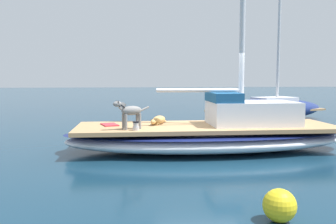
{
  "coord_description": "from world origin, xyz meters",
  "views": [
    {
      "loc": [
        8.94,
        -2.06,
        1.88
      ],
      "look_at": [
        0.0,
        -1.0,
        1.01
      ],
      "focal_mm": 38.19,
      "sensor_mm": 36.0,
      "label": 1
    }
  ],
  "objects_px": {
    "dog_tan": "(158,120)",
    "dog_grey": "(130,112)",
    "sailboat_main": "(206,138)",
    "deck_winch": "(136,126)",
    "mooring_buoy": "(280,206)",
    "deck_towel": "(110,125)",
    "moored_boat_port_side": "(266,108)"
  },
  "relations": [
    {
      "from": "dog_tan",
      "to": "dog_grey",
      "type": "distance_m",
      "value": 1.19
    },
    {
      "from": "sailboat_main",
      "to": "deck_winch",
      "type": "height_order",
      "value": "deck_winch"
    },
    {
      "from": "mooring_buoy",
      "to": "deck_towel",
      "type": "bearing_deg",
      "value": -153.91
    },
    {
      "from": "deck_winch",
      "to": "deck_towel",
      "type": "height_order",
      "value": "deck_winch"
    },
    {
      "from": "dog_grey",
      "to": "mooring_buoy",
      "type": "bearing_deg",
      "value": 24.74
    },
    {
      "from": "dog_grey",
      "to": "deck_winch",
      "type": "height_order",
      "value": "dog_grey"
    },
    {
      "from": "dog_grey",
      "to": "deck_winch",
      "type": "distance_m",
      "value": 0.38
    },
    {
      "from": "deck_towel",
      "to": "moored_boat_port_side",
      "type": "distance_m",
      "value": 8.8
    },
    {
      "from": "dog_tan",
      "to": "deck_towel",
      "type": "bearing_deg",
      "value": -87.16
    },
    {
      "from": "sailboat_main",
      "to": "dog_tan",
      "type": "relative_size",
      "value": 8.28
    },
    {
      "from": "sailboat_main",
      "to": "mooring_buoy",
      "type": "height_order",
      "value": "sailboat_main"
    },
    {
      "from": "moored_boat_port_side",
      "to": "deck_winch",
      "type": "bearing_deg",
      "value": -40.94
    },
    {
      "from": "sailboat_main",
      "to": "deck_towel",
      "type": "xyz_separation_m",
      "value": [
        -0.26,
        -2.48,
        0.34
      ]
    },
    {
      "from": "deck_winch",
      "to": "sailboat_main",
      "type": "bearing_deg",
      "value": 110.58
    },
    {
      "from": "dog_grey",
      "to": "deck_winch",
      "type": "relative_size",
      "value": 4.21
    },
    {
      "from": "deck_winch",
      "to": "dog_grey",
      "type": "bearing_deg",
      "value": -137.44
    },
    {
      "from": "dog_grey",
      "to": "mooring_buoy",
      "type": "height_order",
      "value": "dog_grey"
    },
    {
      "from": "dog_grey",
      "to": "moored_boat_port_side",
      "type": "relative_size",
      "value": 0.14
    },
    {
      "from": "dog_grey",
      "to": "moored_boat_port_side",
      "type": "xyz_separation_m",
      "value": [
        -6.67,
        6.05,
        -0.56
      ]
    },
    {
      "from": "sailboat_main",
      "to": "dog_tan",
      "type": "height_order",
      "value": "dog_tan"
    },
    {
      "from": "dog_tan",
      "to": "deck_winch",
      "type": "height_order",
      "value": "dog_tan"
    },
    {
      "from": "dog_grey",
      "to": "deck_towel",
      "type": "relative_size",
      "value": 1.58
    },
    {
      "from": "sailboat_main",
      "to": "dog_grey",
      "type": "relative_size",
      "value": 8.22
    },
    {
      "from": "dog_tan",
      "to": "moored_boat_port_side",
      "type": "distance_m",
      "value": 7.86
    },
    {
      "from": "dog_tan",
      "to": "mooring_buoy",
      "type": "height_order",
      "value": "dog_tan"
    },
    {
      "from": "dog_tan",
      "to": "sailboat_main",
      "type": "bearing_deg",
      "value": 75.09
    },
    {
      "from": "dog_tan",
      "to": "deck_towel",
      "type": "relative_size",
      "value": 1.57
    },
    {
      "from": "deck_winch",
      "to": "deck_towel",
      "type": "bearing_deg",
      "value": -145.71
    },
    {
      "from": "sailboat_main",
      "to": "deck_towel",
      "type": "distance_m",
      "value": 2.52
    },
    {
      "from": "dog_tan",
      "to": "mooring_buoy",
      "type": "xyz_separation_m",
      "value": [
        4.96,
        1.13,
        -0.55
      ]
    },
    {
      "from": "deck_winch",
      "to": "moored_boat_port_side",
      "type": "height_order",
      "value": "moored_boat_port_side"
    },
    {
      "from": "sailboat_main",
      "to": "mooring_buoy",
      "type": "relative_size",
      "value": 16.54
    }
  ]
}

